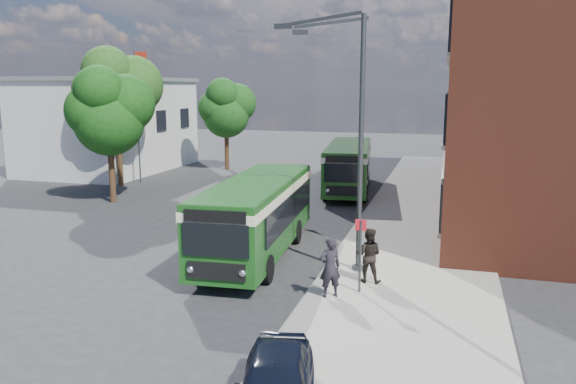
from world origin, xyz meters
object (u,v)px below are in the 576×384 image
(bus_front, at_px, (257,211))
(bus_rear, at_px, (349,163))
(parked_car, at_px, (276,384))
(street_lamp, at_px, (351,140))

(bus_front, relative_size, bus_rear, 0.95)
(bus_front, height_order, parked_car, bus_front)
(bus_front, distance_m, bus_rear, 14.84)
(street_lamp, distance_m, bus_front, 4.97)
(street_lamp, relative_size, bus_rear, 0.85)
(street_lamp, xyz_separation_m, bus_front, (-3.84, 1.08, -2.96))
(bus_rear, xyz_separation_m, parked_car, (3.07, -25.28, -1.04))
(street_lamp, height_order, parked_car, street_lamp)
(street_lamp, xyz_separation_m, bus_rear, (-2.85, 15.89, -2.96))
(street_lamp, height_order, bus_front, street_lamp)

